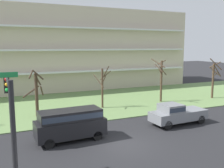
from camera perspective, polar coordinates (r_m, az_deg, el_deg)
ground at (r=18.96m, az=3.00°, el=-13.43°), size 160.00×160.00×0.00m
grass_lawn_strip at (r=31.51m, az=-8.66°, el=-4.51°), size 80.00×16.00×0.08m
apartment_building at (r=44.54m, az=-13.75°, el=7.52°), size 46.42×13.26×13.02m
tree_left at (r=26.51m, az=-16.56°, el=-1.78°), size 2.08×2.08×4.86m
tree_center at (r=28.96m, az=-2.12°, el=-0.44°), size 2.05×2.04×4.86m
tree_right at (r=32.56m, az=10.91°, el=1.22°), size 2.11×2.11×5.56m
tree_far_right at (r=36.85m, az=21.78°, el=1.29°), size 2.15×2.15×5.51m
van_black_near_left at (r=19.58m, az=-9.29°, el=-8.49°), size 5.28×2.21×2.36m
pickup_gray_center_left at (r=24.00m, az=14.22°, el=-6.40°), size 5.48×2.22×1.95m
traffic_signal_mast at (r=11.48m, az=-21.73°, el=-7.03°), size 0.90×5.81×5.96m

